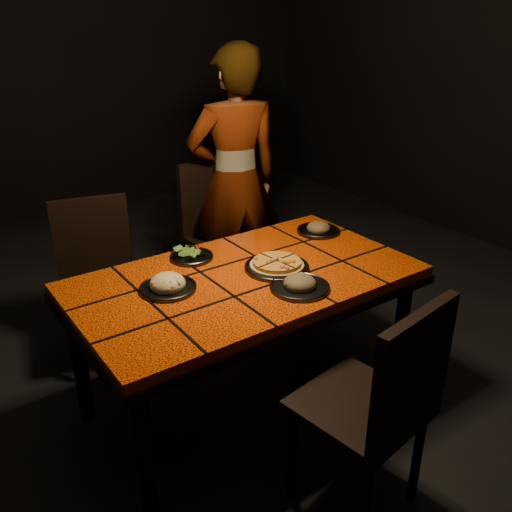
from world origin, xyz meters
TOP-DOWN VIEW (x-y plane):
  - room_shell at (0.00, 0.00)m, footprint 6.04×7.04m
  - dining_table at (0.00, 0.00)m, footprint 1.62×0.92m
  - chair_near at (0.03, -0.85)m, footprint 0.50×0.50m
  - chair_far_left at (-0.41, 0.89)m, footprint 0.51×0.51m
  - chair_far_right at (0.49, 1.05)m, footprint 0.47×0.47m
  - diner at (0.59, 0.98)m, footprint 0.71×0.55m
  - plate_pizza at (0.16, -0.03)m, footprint 0.31×0.31m
  - plate_pasta at (-0.37, 0.08)m, footprint 0.26×0.26m
  - plate_salad at (-0.12, 0.31)m, footprint 0.22×0.22m
  - plate_mushroom_a at (0.12, -0.26)m, footprint 0.27×0.27m
  - plate_mushroom_b at (0.64, 0.21)m, footprint 0.24×0.24m

SIDE VIEW (x-z plane):
  - chair_far_left at x=-0.41m, z-range 0.07..1.01m
  - chair_near at x=0.03m, z-range 0.07..1.05m
  - chair_far_right at x=0.49m, z-range 0.07..1.06m
  - dining_table at x=0.00m, z-range 0.30..1.05m
  - plate_pizza at x=0.16m, z-range 0.75..0.79m
  - plate_mushroom_b at x=0.64m, z-range 0.73..0.81m
  - plate_pasta at x=-0.37m, z-range 0.73..0.81m
  - plate_mushroom_a at x=0.12m, z-range 0.73..0.82m
  - plate_salad at x=-0.12m, z-range 0.74..0.81m
  - diner at x=0.59m, z-range 0.00..1.73m
  - room_shell at x=0.00m, z-range -0.04..3.04m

